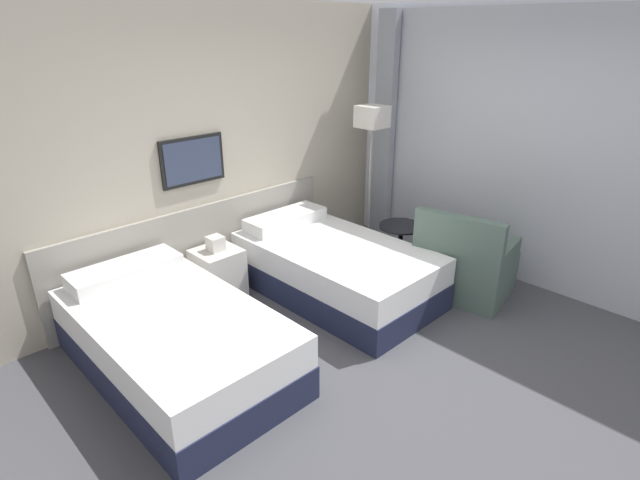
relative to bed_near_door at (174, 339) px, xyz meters
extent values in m
plane|color=#47474C|center=(1.25, -1.24, -0.27)|extent=(16.00, 16.00, 0.00)
cube|color=#B7AD99|center=(1.25, 1.04, 1.08)|extent=(10.00, 0.06, 2.70)
cube|color=gray|center=(0.87, 0.99, 0.17)|extent=(3.02, 0.04, 0.87)
cube|color=black|center=(0.87, 0.99, 1.05)|extent=(0.64, 0.03, 0.44)
cube|color=#333D56|center=(0.87, 0.97, 1.05)|extent=(0.58, 0.01, 0.38)
cube|color=white|center=(3.38, -1.37, 1.08)|extent=(0.06, 4.75, 2.70)
cube|color=#B2B7C1|center=(3.34, -1.37, 1.05)|extent=(0.03, 4.37, 2.64)
cube|color=#8E939E|center=(3.25, 0.66, 1.05)|extent=(0.10, 0.24, 2.64)
cube|color=#1E233D|center=(0.00, -0.03, -0.14)|extent=(1.11, 1.96, 0.27)
cube|color=white|center=(0.00, -0.03, 0.12)|extent=(1.10, 1.94, 0.25)
cube|color=white|center=(0.00, 0.73, 0.32)|extent=(0.89, 0.34, 0.13)
cube|color=#1E233D|center=(1.75, -0.03, -0.14)|extent=(1.11, 1.96, 0.27)
cube|color=white|center=(1.75, -0.03, 0.12)|extent=(1.10, 1.94, 0.25)
cube|color=white|center=(1.75, 0.73, 0.32)|extent=(0.89, 0.34, 0.13)
cube|color=beige|center=(0.87, 0.72, -0.02)|extent=(0.41, 0.41, 0.50)
cube|color=silver|center=(0.87, 0.72, 0.30)|extent=(0.14, 0.14, 0.14)
cylinder|color=#9E9993|center=(2.78, 0.46, -0.26)|extent=(0.24, 0.24, 0.02)
cylinder|color=#9E9993|center=(2.78, 0.46, 0.46)|extent=(0.02, 0.02, 1.43)
cube|color=silver|center=(2.78, 0.46, 1.30)|extent=(0.29, 0.29, 0.23)
cylinder|color=black|center=(2.54, -0.19, -0.26)|extent=(0.30, 0.30, 0.01)
cylinder|color=black|center=(2.54, -0.19, 0.00)|extent=(0.05, 0.05, 0.52)
cylinder|color=black|center=(2.54, -0.19, 0.28)|extent=(0.46, 0.46, 0.02)
cube|color=#4C6056|center=(2.68, -0.89, -0.06)|extent=(0.84, 0.95, 0.42)
cube|color=#4C6056|center=(2.38, -0.94, 0.39)|extent=(0.24, 0.84, 0.48)
cube|color=#4C6056|center=(2.74, -1.26, 0.24)|extent=(0.60, 0.19, 0.18)
cube|color=#4C6056|center=(2.61, -0.52, 0.24)|extent=(0.60, 0.19, 0.18)
camera|label=1|loc=(-1.43, -3.05, 2.17)|focal=28.00mm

